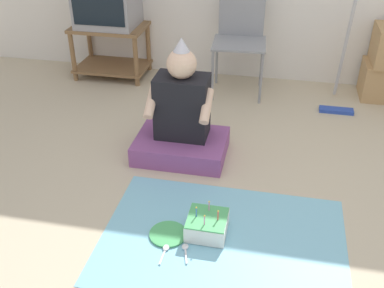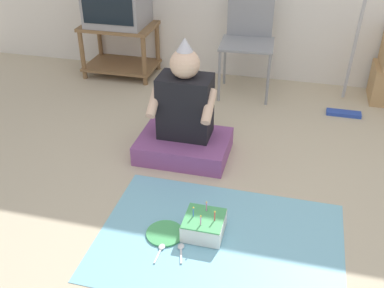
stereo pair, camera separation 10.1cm
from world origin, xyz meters
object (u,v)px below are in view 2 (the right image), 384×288
at_px(birthday_cake, 204,225).
at_px(paper_plate, 165,233).
at_px(folding_chair, 249,32).
at_px(person_seated, 184,121).
at_px(dust_mop, 350,75).

xyz_separation_m(birthday_cake, paper_plate, (-0.21, -0.07, -0.05)).
bearing_deg(birthday_cake, paper_plate, -162.70).
relative_size(folding_chair, person_seated, 1.11).
distance_m(folding_chair, paper_plate, 2.13).
bearing_deg(birthday_cake, folding_chair, 91.86).
bearing_deg(birthday_cake, dust_mop, 65.26).
distance_m(folding_chair, dust_mop, 0.93).
bearing_deg(person_seated, paper_plate, -82.43).
bearing_deg(paper_plate, birthday_cake, 17.30).
bearing_deg(dust_mop, paper_plate, -119.19).
xyz_separation_m(folding_chair, paper_plate, (-0.14, -2.05, -0.53)).
relative_size(birthday_cake, paper_plate, 1.05).
distance_m(folding_chair, person_seated, 1.26).
bearing_deg(person_seated, dust_mop, 40.62).
xyz_separation_m(person_seated, birthday_cake, (0.32, -0.79, -0.20)).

